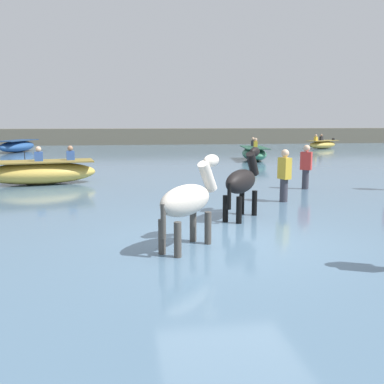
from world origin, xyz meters
name	(u,v)px	position (x,y,z in m)	size (l,w,h in m)	color
ground_plane	(231,257)	(0.00, 0.00, 0.00)	(120.00, 120.00, 0.00)	#84755B
water_surface	(170,177)	(0.00, 10.00, 0.15)	(90.00, 90.00, 0.29)	slate
horse_lead_black	(242,183)	(0.65, 1.70, 1.04)	(1.22, 1.45, 1.76)	black
horse_trailing_pinto	(188,202)	(-0.79, -0.29, 1.04)	(1.30, 1.38, 1.76)	beige
boat_mid_channel	(254,154)	(5.05, 15.14, 0.65)	(1.69, 3.50, 1.18)	#337556
boat_near_port	(40,172)	(-4.53, 7.62, 0.68)	(3.73, 1.86, 1.24)	gold
boat_distant_west	(322,144)	(13.28, 24.20, 0.62)	(3.05, 2.32, 1.11)	gold
boat_distant_east	(17,146)	(-9.00, 23.86, 0.69)	(2.36, 4.24, 0.80)	#28518E
person_wading_close	(284,179)	(2.21, 3.36, 0.87)	(0.29, 0.37, 1.63)	#383842
person_onlooker_left	(306,170)	(3.63, 5.27, 0.87)	(0.38, 0.35, 1.63)	#383842
channel_buoy	(25,164)	(-6.21, 13.26, 0.46)	(0.31, 0.31, 0.72)	silver
far_shoreline	(144,138)	(0.00, 33.10, 0.87)	(80.00, 2.40, 1.73)	#605B4C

